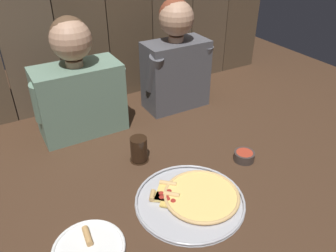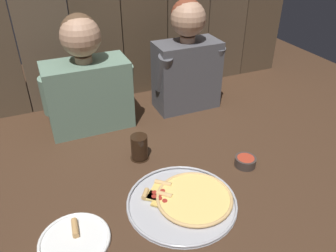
{
  "view_description": "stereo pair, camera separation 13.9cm",
  "coord_description": "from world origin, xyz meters",
  "px_view_note": "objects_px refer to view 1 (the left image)",
  "views": [
    {
      "loc": [
        -0.63,
        -0.94,
        0.93
      ],
      "look_at": [
        -0.03,
        0.1,
        0.18
      ],
      "focal_mm": 35.82,
      "sensor_mm": 36.0,
      "label": 1
    },
    {
      "loc": [
        -0.5,
        -1.01,
        0.93
      ],
      "look_at": [
        -0.03,
        0.1,
        0.18
      ],
      "focal_mm": 35.82,
      "sensor_mm": 36.0,
      "label": 2
    }
  ],
  "objects_px": {
    "pizza_tray": "(194,198)",
    "drinking_glass": "(139,149)",
    "dinner_plate": "(89,248)",
    "diner_left": "(78,84)",
    "dipping_bowl": "(244,156)",
    "diner_right": "(176,59)"
  },
  "relations": [
    {
      "from": "diner_right",
      "to": "drinking_glass",
      "type": "bearing_deg",
      "value": -138.17
    },
    {
      "from": "pizza_tray",
      "to": "drinking_glass",
      "type": "xyz_separation_m",
      "value": [
        -0.07,
        0.33,
        0.05
      ]
    },
    {
      "from": "dinner_plate",
      "to": "diner_left",
      "type": "relative_size",
      "value": 0.42
    },
    {
      "from": "drinking_glass",
      "to": "dipping_bowl",
      "type": "height_order",
      "value": "drinking_glass"
    },
    {
      "from": "drinking_glass",
      "to": "diner_left",
      "type": "relative_size",
      "value": 0.2
    },
    {
      "from": "dinner_plate",
      "to": "diner_right",
      "type": "height_order",
      "value": "diner_right"
    },
    {
      "from": "dipping_bowl",
      "to": "diner_left",
      "type": "height_order",
      "value": "diner_left"
    },
    {
      "from": "diner_right",
      "to": "dinner_plate",
      "type": "bearing_deg",
      "value": -136.62
    },
    {
      "from": "pizza_tray",
      "to": "dipping_bowl",
      "type": "height_order",
      "value": "dipping_bowl"
    },
    {
      "from": "dipping_bowl",
      "to": "pizza_tray",
      "type": "bearing_deg",
      "value": -163.61
    },
    {
      "from": "drinking_glass",
      "to": "diner_right",
      "type": "bearing_deg",
      "value": 41.83
    },
    {
      "from": "dinner_plate",
      "to": "drinking_glass",
      "type": "relative_size",
      "value": 2.09
    },
    {
      "from": "diner_right",
      "to": "dipping_bowl",
      "type": "bearing_deg",
      "value": -90.16
    },
    {
      "from": "dinner_plate",
      "to": "dipping_bowl",
      "type": "xyz_separation_m",
      "value": [
        0.76,
        0.12,
        0.01
      ]
    },
    {
      "from": "dipping_bowl",
      "to": "diner_left",
      "type": "relative_size",
      "value": 0.16
    },
    {
      "from": "dinner_plate",
      "to": "diner_left",
      "type": "distance_m",
      "value": 0.8
    },
    {
      "from": "dipping_bowl",
      "to": "diner_right",
      "type": "height_order",
      "value": "diner_right"
    },
    {
      "from": "drinking_glass",
      "to": "diner_right",
      "type": "xyz_separation_m",
      "value": [
        0.41,
        0.37,
        0.22
      ]
    },
    {
      "from": "drinking_glass",
      "to": "dipping_bowl",
      "type": "distance_m",
      "value": 0.47
    },
    {
      "from": "pizza_tray",
      "to": "diner_left",
      "type": "distance_m",
      "value": 0.77
    },
    {
      "from": "pizza_tray",
      "to": "diner_left",
      "type": "xyz_separation_m",
      "value": [
        -0.21,
        0.7,
        0.25
      ]
    },
    {
      "from": "drinking_glass",
      "to": "dipping_bowl",
      "type": "relative_size",
      "value": 1.25
    }
  ]
}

